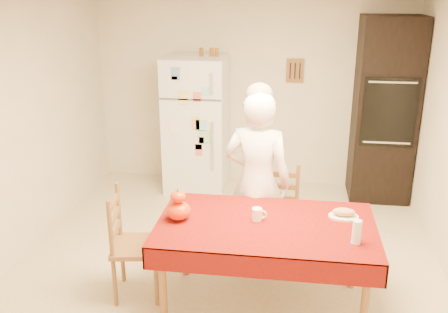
% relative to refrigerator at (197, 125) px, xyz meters
% --- Properties ---
extents(floor, '(4.50, 4.50, 0.00)m').
position_rel_refrigerator_xyz_m(floor, '(0.65, -1.88, -0.85)').
color(floor, tan).
rests_on(floor, ground).
extents(room_shell, '(4.02, 4.52, 2.51)m').
position_rel_refrigerator_xyz_m(room_shell, '(0.65, -1.88, 0.77)').
color(room_shell, beige).
rests_on(room_shell, ground).
extents(refrigerator, '(0.75, 0.74, 1.70)m').
position_rel_refrigerator_xyz_m(refrigerator, '(0.00, 0.00, 0.00)').
color(refrigerator, white).
rests_on(refrigerator, floor).
extents(oven_cabinet, '(0.70, 0.62, 2.20)m').
position_rel_refrigerator_xyz_m(oven_cabinet, '(2.28, 0.05, 0.25)').
color(oven_cabinet, black).
rests_on(oven_cabinet, floor).
extents(dining_table, '(1.70, 1.00, 0.76)m').
position_rel_refrigerator_xyz_m(dining_table, '(1.03, -2.45, -0.16)').
color(dining_table, brown).
rests_on(dining_table, floor).
extents(chair_far, '(0.44, 0.42, 0.95)m').
position_rel_refrigerator_xyz_m(chair_far, '(1.09, -1.68, -0.34)').
color(chair_far, brown).
rests_on(chair_far, floor).
extents(chair_left, '(0.46, 0.48, 0.95)m').
position_rel_refrigerator_xyz_m(chair_left, '(-0.11, -2.41, -0.34)').
color(chair_left, brown).
rests_on(chair_left, floor).
extents(seated_woman, '(0.67, 0.49, 1.69)m').
position_rel_refrigerator_xyz_m(seated_woman, '(0.91, -1.82, -0.01)').
color(seated_woman, white).
rests_on(seated_woman, floor).
extents(coffee_mug, '(0.08, 0.08, 0.10)m').
position_rel_refrigerator_xyz_m(coffee_mug, '(0.96, -2.40, -0.04)').
color(coffee_mug, white).
rests_on(coffee_mug, dining_table).
extents(pumpkin_lower, '(0.20, 0.20, 0.15)m').
position_rel_refrigerator_xyz_m(pumpkin_lower, '(0.34, -2.47, -0.02)').
color(pumpkin_lower, '#D65A05').
rests_on(pumpkin_lower, dining_table).
extents(pumpkin_upper, '(0.12, 0.12, 0.09)m').
position_rel_refrigerator_xyz_m(pumpkin_upper, '(0.34, -2.47, 0.10)').
color(pumpkin_upper, '#D75505').
rests_on(pumpkin_upper, pumpkin_lower).
extents(wine_glass, '(0.07, 0.07, 0.18)m').
position_rel_refrigerator_xyz_m(wine_glass, '(1.69, -2.66, -0.00)').
color(wine_glass, white).
rests_on(wine_glass, dining_table).
extents(bread_plate, '(0.24, 0.24, 0.02)m').
position_rel_refrigerator_xyz_m(bread_plate, '(1.64, -2.26, -0.08)').
color(bread_plate, white).
rests_on(bread_plate, dining_table).
extents(bread_loaf, '(0.18, 0.10, 0.06)m').
position_rel_refrigerator_xyz_m(bread_loaf, '(1.64, -2.26, -0.04)').
color(bread_loaf, '#A47851').
rests_on(bread_loaf, bread_plate).
extents(spice_jar_left, '(0.05, 0.05, 0.10)m').
position_rel_refrigerator_xyz_m(spice_jar_left, '(0.07, 0.05, 0.90)').
color(spice_jar_left, brown).
rests_on(spice_jar_left, refrigerator).
extents(spice_jar_mid, '(0.05, 0.05, 0.10)m').
position_rel_refrigerator_xyz_m(spice_jar_mid, '(0.19, 0.05, 0.90)').
color(spice_jar_mid, '#994B1B').
rests_on(spice_jar_mid, refrigerator).
extents(spice_jar_right, '(0.05, 0.05, 0.10)m').
position_rel_refrigerator_xyz_m(spice_jar_right, '(0.26, 0.05, 0.90)').
color(spice_jar_right, brown).
rests_on(spice_jar_right, refrigerator).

